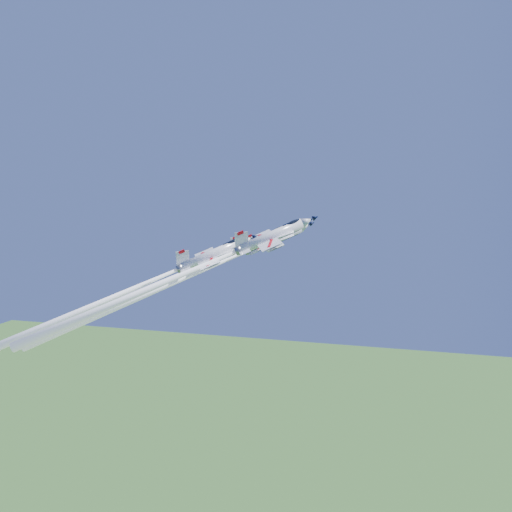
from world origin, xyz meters
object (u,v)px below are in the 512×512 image
(jet_lead, at_px, (179,280))
(jet_slot, at_px, (121,294))
(jet_right, at_px, (177,277))
(jet_left, at_px, (205,264))

(jet_lead, bearing_deg, jet_slot, -79.23)
(jet_lead, xyz_separation_m, jet_right, (2.10, -5.71, 1.61))
(jet_lead, bearing_deg, jet_right, -8.17)
(jet_left, bearing_deg, jet_lead, -66.70)
(jet_slot, bearing_deg, jet_left, 105.15)
(jet_right, height_order, jet_slot, jet_right)
(jet_lead, distance_m, jet_left, 6.19)
(jet_lead, distance_m, jet_slot, 10.56)
(jet_left, bearing_deg, jet_slot, -74.85)
(jet_left, xyz_separation_m, jet_slot, (-11.58, -10.99, -4.23))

